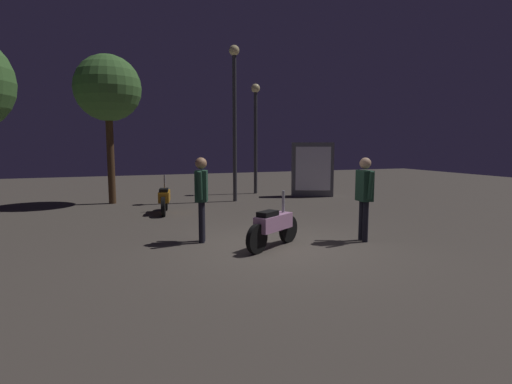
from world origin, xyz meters
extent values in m
plane|color=#4C443D|center=(0.00, 0.00, 0.00)|extent=(40.00, 40.00, 0.00)
cylinder|color=black|center=(-0.58, -0.25, 0.28)|extent=(0.52, 0.39, 0.56)
cylinder|color=black|center=(0.34, 0.35, 0.28)|extent=(0.52, 0.39, 0.56)
cube|color=#C68CB7|center=(-0.12, 0.05, 0.51)|extent=(0.96, 0.77, 0.30)
cube|color=black|center=(-0.29, -0.06, 0.71)|extent=(0.50, 0.44, 0.10)
cylinder|color=gray|center=(0.18, 0.24, 0.89)|extent=(0.08, 0.08, 0.45)
sphere|color=#F2EABF|center=(0.26, 0.29, 0.56)|extent=(0.12, 0.12, 0.12)
cylinder|color=black|center=(-1.71, 4.30, 0.28)|extent=(0.21, 0.57, 0.56)
cylinder|color=black|center=(-1.50, 5.38, 0.28)|extent=(0.21, 0.57, 0.56)
cube|color=orange|center=(-1.61, 4.84, 0.51)|extent=(0.48, 0.99, 0.30)
cube|color=black|center=(-1.65, 4.64, 0.71)|extent=(0.32, 0.48, 0.10)
cylinder|color=gray|center=(-1.54, 5.18, 0.89)|extent=(0.07, 0.07, 0.45)
sphere|color=#F2EABF|center=(-1.52, 5.28, 0.56)|extent=(0.12, 0.12, 0.12)
cylinder|color=black|center=(-1.37, 0.92, 0.43)|extent=(0.12, 0.12, 0.86)
cylinder|color=black|center=(-1.32, 1.08, 0.43)|extent=(0.12, 0.12, 0.86)
cube|color=#1E3F2D|center=(-1.34, 1.00, 1.18)|extent=(0.34, 0.42, 0.64)
sphere|color=#9E7251|center=(-1.34, 1.00, 1.65)|extent=(0.24, 0.24, 0.24)
cylinder|color=#1E3F2D|center=(-1.42, 0.77, 1.21)|extent=(0.15, 0.21, 0.58)
cylinder|color=#1E3F2D|center=(-1.27, 1.23, 1.21)|extent=(0.15, 0.21, 0.58)
cylinder|color=black|center=(1.87, -0.19, 0.43)|extent=(0.12, 0.12, 0.86)
cylinder|color=black|center=(1.88, -0.03, 0.43)|extent=(0.12, 0.12, 0.86)
cube|color=#1E3F2D|center=(1.88, -0.11, 1.18)|extent=(0.28, 0.38, 0.64)
sphere|color=tan|center=(1.88, -0.11, 1.65)|extent=(0.24, 0.24, 0.24)
cylinder|color=#1E3F2D|center=(1.85, -0.34, 1.21)|extent=(0.11, 0.20, 0.58)
cylinder|color=#1E3F2D|center=(1.90, 0.13, 1.21)|extent=(0.11, 0.20, 0.58)
cylinder|color=#38383D|center=(2.58, 8.41, 2.07)|extent=(0.14, 0.14, 4.13)
sphere|color=#F9E59E|center=(2.58, 8.41, 4.27)|extent=(0.36, 0.36, 0.36)
cylinder|color=#38383D|center=(1.10, 6.51, 2.55)|extent=(0.14, 0.14, 5.10)
sphere|color=#F9E59E|center=(1.10, 6.51, 5.24)|extent=(0.36, 0.36, 0.36)
cylinder|color=#4C331E|center=(-3.04, 7.45, 1.56)|extent=(0.24, 0.24, 3.13)
sphere|color=#477A38|center=(-3.04, 7.45, 3.90)|extent=(2.20, 2.20, 2.20)
cube|color=#595960|center=(4.35, 6.80, 1.05)|extent=(1.67, 1.06, 2.10)
cube|color=white|center=(4.25, 6.55, 1.10)|extent=(1.26, 0.53, 1.68)
camera|label=1|loc=(-3.14, -7.14, 2.05)|focal=28.21mm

